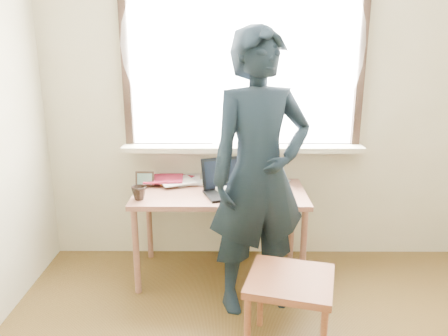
{
  "coord_description": "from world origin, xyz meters",
  "views": [
    {
      "loc": [
        -0.33,
        -1.38,
        1.71
      ],
      "look_at": [
        -0.34,
        0.95,
        1.04
      ],
      "focal_mm": 35.0,
      "sensor_mm": 36.0,
      "label": 1
    }
  ],
  "objects_px": {
    "desk": "(220,200)",
    "mug_white": "(213,179)",
    "person": "(260,175)",
    "laptop": "(229,185)",
    "work_chair": "(290,289)",
    "mug_dark": "(139,193)"
  },
  "relations": [
    {
      "from": "desk",
      "to": "mug_white",
      "type": "relative_size",
      "value": 10.08
    },
    {
      "from": "mug_white",
      "to": "person",
      "type": "bearing_deg",
      "value": -59.79
    },
    {
      "from": "laptop",
      "to": "desk",
      "type": "bearing_deg",
      "value": 154.19
    },
    {
      "from": "desk",
      "to": "work_chair",
      "type": "relative_size",
      "value": 2.24
    },
    {
      "from": "work_chair",
      "to": "mug_white",
      "type": "bearing_deg",
      "value": 114.02
    },
    {
      "from": "mug_white",
      "to": "work_chair",
      "type": "xyz_separation_m",
      "value": [
        0.45,
        -1.02,
        -0.32
      ]
    },
    {
      "from": "mug_white",
      "to": "mug_dark",
      "type": "distance_m",
      "value": 0.6
    },
    {
      "from": "desk",
      "to": "laptop",
      "type": "relative_size",
      "value": 2.91
    },
    {
      "from": "desk",
      "to": "mug_dark",
      "type": "xyz_separation_m",
      "value": [
        -0.56,
        -0.17,
        0.12
      ]
    },
    {
      "from": "laptop",
      "to": "person",
      "type": "relative_size",
      "value": 0.24
    },
    {
      "from": "desk",
      "to": "work_chair",
      "type": "xyz_separation_m",
      "value": [
        0.4,
        -0.87,
        -0.2
      ]
    },
    {
      "from": "mug_dark",
      "to": "person",
      "type": "distance_m",
      "value": 0.86
    },
    {
      "from": "desk",
      "to": "mug_white",
      "type": "distance_m",
      "value": 0.2
    },
    {
      "from": "desk",
      "to": "mug_dark",
      "type": "height_order",
      "value": "mug_dark"
    },
    {
      "from": "desk",
      "to": "person",
      "type": "distance_m",
      "value": 0.56
    },
    {
      "from": "laptop",
      "to": "work_chair",
      "type": "bearing_deg",
      "value": -68.26
    },
    {
      "from": "work_chair",
      "to": "person",
      "type": "relative_size",
      "value": 0.31
    },
    {
      "from": "laptop",
      "to": "person",
      "type": "bearing_deg",
      "value": -61.65
    },
    {
      "from": "desk",
      "to": "mug_dark",
      "type": "relative_size",
      "value": 12.14
    },
    {
      "from": "desk",
      "to": "mug_white",
      "type": "height_order",
      "value": "mug_white"
    },
    {
      "from": "laptop",
      "to": "work_chair",
      "type": "xyz_separation_m",
      "value": [
        0.34,
        -0.84,
        -0.33
      ]
    },
    {
      "from": "work_chair",
      "to": "laptop",
      "type": "bearing_deg",
      "value": 111.74
    }
  ]
}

